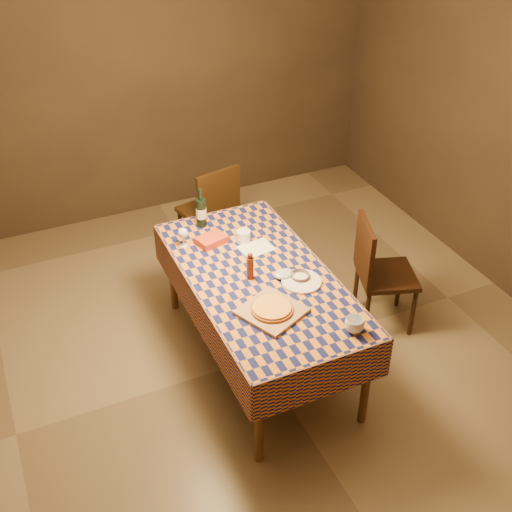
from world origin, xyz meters
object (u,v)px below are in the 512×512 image
object	(u,v)px
wine_bottle	(201,212)
white_plate	(301,281)
bowl	(300,277)
cutting_board	(272,311)
chair_far	(212,208)
pizza	(272,308)
dining_table	(259,284)
chair_right	(377,269)

from	to	relation	value
wine_bottle	white_plate	size ratio (longest dim) A/B	1.17
bowl	cutting_board	bearing A→B (deg)	-143.44
bowl	chair_far	world-z (taller)	chair_far
pizza	chair_far	world-z (taller)	chair_far
white_plate	pizza	bearing A→B (deg)	-147.48
bowl	wine_bottle	bearing A→B (deg)	111.69
cutting_board	white_plate	size ratio (longest dim) A/B	1.31
cutting_board	bowl	bearing A→B (deg)	36.56
cutting_board	pizza	xyz separation A→B (m)	(0.00, 0.00, 0.02)
dining_table	chair_far	size ratio (longest dim) A/B	1.98
cutting_board	chair_far	distance (m)	1.80
cutting_board	chair_right	size ratio (longest dim) A/B	0.38
white_plate	dining_table	bearing A→B (deg)	140.27
dining_table	chair_right	xyz separation A→B (m)	(0.99, 0.01, -0.17)
wine_bottle	chair_far	size ratio (longest dim) A/B	0.34
dining_table	bowl	world-z (taller)	bowl
white_plate	cutting_board	bearing A→B (deg)	-147.48
dining_table	chair_far	bearing A→B (deg)	82.70
dining_table	chair_far	distance (m)	1.39
bowl	white_plate	bearing A→B (deg)	-101.70
dining_table	cutting_board	bearing A→B (deg)	-102.94
cutting_board	pizza	distance (m)	0.02
chair_right	cutting_board	bearing A→B (deg)	-159.57
cutting_board	chair_far	size ratio (longest dim) A/B	0.38
dining_table	wine_bottle	bearing A→B (deg)	99.56
cutting_board	chair_right	bearing A→B (deg)	20.43
pizza	white_plate	size ratio (longest dim) A/B	1.09
pizza	dining_table	bearing A→B (deg)	77.06
chair_far	chair_right	size ratio (longest dim) A/B	1.00
pizza	bowl	xyz separation A→B (m)	(0.33, 0.24, -0.02)
chair_right	bowl	bearing A→B (deg)	-167.91
pizza	wine_bottle	bearing A→B (deg)	91.94
bowl	wine_bottle	distance (m)	0.99
white_plate	chair_far	size ratio (longest dim) A/B	0.29
bowl	chair_far	bearing A→B (deg)	92.24
wine_bottle	dining_table	bearing A→B (deg)	-80.44
bowl	white_plate	xyz separation A→B (m)	(-0.01, -0.04, -0.01)
cutting_board	chair_right	world-z (taller)	chair_right
cutting_board	bowl	xyz separation A→B (m)	(0.33, 0.24, 0.01)
cutting_board	wine_bottle	world-z (taller)	wine_bottle
cutting_board	pizza	world-z (taller)	pizza
pizza	bowl	bearing A→B (deg)	36.56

